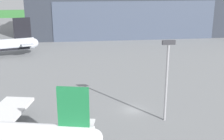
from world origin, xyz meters
name	(u,v)px	position (x,y,z in m)	size (l,w,h in m)	color
ground_plane	(133,110)	(0.00, 0.00, 0.00)	(440.00, 440.00, 0.00)	slate
grass_field_strip	(89,12)	(0.00, 187.21, 0.04)	(440.00, 56.00, 0.08)	#3B893C
maintenance_hangar	(128,11)	(14.97, 92.49, 10.79)	(94.15, 39.76, 22.49)	#2D333D
apron_light_mast	(167,74)	(5.28, -5.20, 9.46)	(2.40, 0.50, 15.79)	#99999E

